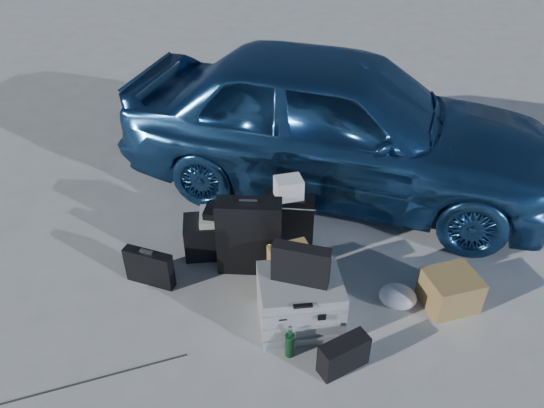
{
  "coord_description": "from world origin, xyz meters",
  "views": [
    {
      "loc": [
        -0.06,
        -2.81,
        3.26
      ],
      "look_at": [
        -0.0,
        0.85,
        0.62
      ],
      "focal_mm": 35.0,
      "sensor_mm": 36.0,
      "label": 1
    }
  ],
  "objects_px": {
    "cardboard_box": "(450,290)",
    "green_bottle": "(290,342)",
    "car": "(337,122)",
    "pelican_case": "(300,301)",
    "briefcase": "(149,268)",
    "duffel_bag": "(224,235)",
    "suitcase_right": "(289,221)",
    "suitcase_left": "(249,236)"
  },
  "relations": [
    {
      "from": "suitcase_right",
      "to": "green_bottle",
      "type": "distance_m",
      "value": 1.29
    },
    {
      "from": "duffel_bag",
      "to": "green_bottle",
      "type": "relative_size",
      "value": 2.5
    },
    {
      "from": "briefcase",
      "to": "suitcase_left",
      "type": "height_order",
      "value": "suitcase_left"
    },
    {
      "from": "briefcase",
      "to": "duffel_bag",
      "type": "height_order",
      "value": "duffel_bag"
    },
    {
      "from": "suitcase_right",
      "to": "green_bottle",
      "type": "xyz_separation_m",
      "value": [
        -0.04,
        -1.29,
        -0.13
      ]
    },
    {
      "from": "suitcase_left",
      "to": "suitcase_right",
      "type": "height_order",
      "value": "suitcase_left"
    },
    {
      "from": "suitcase_left",
      "to": "suitcase_right",
      "type": "xyz_separation_m",
      "value": [
        0.36,
        0.32,
        -0.09
      ]
    },
    {
      "from": "suitcase_right",
      "to": "cardboard_box",
      "type": "bearing_deg",
      "value": -24.93
    },
    {
      "from": "duffel_bag",
      "to": "briefcase",
      "type": "bearing_deg",
      "value": -151.64
    },
    {
      "from": "car",
      "to": "green_bottle",
      "type": "xyz_separation_m",
      "value": [
        -0.57,
        -2.34,
        -0.61
      ]
    },
    {
      "from": "suitcase_left",
      "to": "cardboard_box",
      "type": "height_order",
      "value": "suitcase_left"
    },
    {
      "from": "car",
      "to": "pelican_case",
      "type": "distance_m",
      "value": 2.13
    },
    {
      "from": "suitcase_left",
      "to": "cardboard_box",
      "type": "xyz_separation_m",
      "value": [
        1.65,
        -0.47,
        -0.21
      ]
    },
    {
      "from": "pelican_case",
      "to": "duffel_bag",
      "type": "distance_m",
      "value": 1.09
    },
    {
      "from": "briefcase",
      "to": "duffel_bag",
      "type": "distance_m",
      "value": 0.74
    },
    {
      "from": "pelican_case",
      "to": "green_bottle",
      "type": "distance_m",
      "value": 0.35
    },
    {
      "from": "green_bottle",
      "to": "car",
      "type": "bearing_deg",
      "value": 76.21
    },
    {
      "from": "pelican_case",
      "to": "suitcase_right",
      "type": "bearing_deg",
      "value": 86.67
    },
    {
      "from": "cardboard_box",
      "to": "briefcase",
      "type": "bearing_deg",
      "value": 173.31
    },
    {
      "from": "briefcase",
      "to": "duffel_bag",
      "type": "xyz_separation_m",
      "value": [
        0.62,
        0.41,
        0.01
      ]
    },
    {
      "from": "suitcase_left",
      "to": "cardboard_box",
      "type": "relative_size",
      "value": 1.77
    },
    {
      "from": "car",
      "to": "cardboard_box",
      "type": "distance_m",
      "value": 2.08
    },
    {
      "from": "suitcase_right",
      "to": "duffel_bag",
      "type": "bearing_deg",
      "value": -165.89
    },
    {
      "from": "duffel_bag",
      "to": "cardboard_box",
      "type": "relative_size",
      "value": 1.76
    },
    {
      "from": "duffel_bag",
      "to": "cardboard_box",
      "type": "bearing_deg",
      "value": -25.99
    },
    {
      "from": "pelican_case",
      "to": "green_bottle",
      "type": "relative_size",
      "value": 2.18
    },
    {
      "from": "cardboard_box",
      "to": "green_bottle",
      "type": "relative_size",
      "value": 1.42
    },
    {
      "from": "briefcase",
      "to": "cardboard_box",
      "type": "bearing_deg",
      "value": 14.05
    },
    {
      "from": "duffel_bag",
      "to": "suitcase_left",
      "type": "bearing_deg",
      "value": -50.4
    },
    {
      "from": "pelican_case",
      "to": "cardboard_box",
      "type": "xyz_separation_m",
      "value": [
        1.24,
        0.18,
        -0.07
      ]
    },
    {
      "from": "briefcase",
      "to": "cardboard_box",
      "type": "xyz_separation_m",
      "value": [
        2.5,
        -0.29,
        -0.02
      ]
    },
    {
      "from": "briefcase",
      "to": "suitcase_left",
      "type": "bearing_deg",
      "value": 32.18
    },
    {
      "from": "pelican_case",
      "to": "suitcase_right",
      "type": "height_order",
      "value": "suitcase_right"
    },
    {
      "from": "green_bottle",
      "to": "briefcase",
      "type": "bearing_deg",
      "value": 145.89
    },
    {
      "from": "suitcase_left",
      "to": "pelican_case",
      "type": "bearing_deg",
      "value": -53.91
    },
    {
      "from": "car",
      "to": "suitcase_left",
      "type": "distance_m",
      "value": 1.68
    },
    {
      "from": "pelican_case",
      "to": "briefcase",
      "type": "distance_m",
      "value": 1.35
    },
    {
      "from": "suitcase_left",
      "to": "green_bottle",
      "type": "xyz_separation_m",
      "value": [
        0.31,
        -0.97,
        -0.22
      ]
    },
    {
      "from": "suitcase_right",
      "to": "duffel_bag",
      "type": "xyz_separation_m",
      "value": [
        -0.6,
        -0.08,
        -0.09
      ]
    },
    {
      "from": "pelican_case",
      "to": "suitcase_right",
      "type": "xyz_separation_m",
      "value": [
        -0.05,
        0.96,
        0.05
      ]
    },
    {
      "from": "car",
      "to": "suitcase_left",
      "type": "bearing_deg",
      "value": 165.38
    },
    {
      "from": "briefcase",
      "to": "suitcase_right",
      "type": "distance_m",
      "value": 1.32
    }
  ]
}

